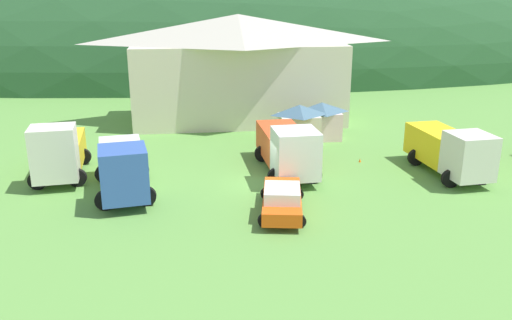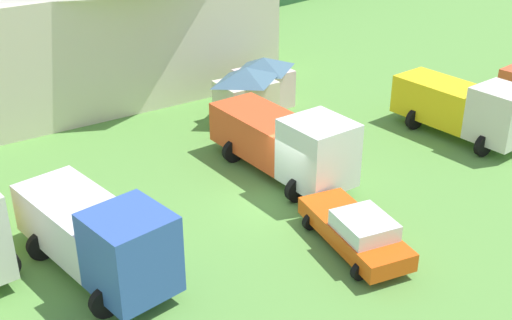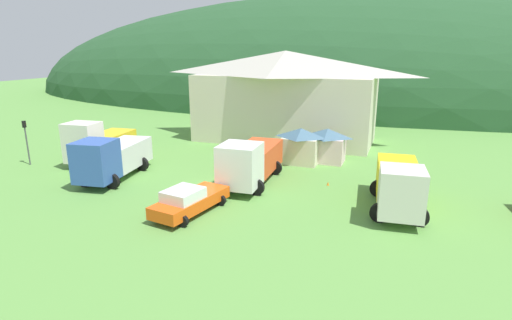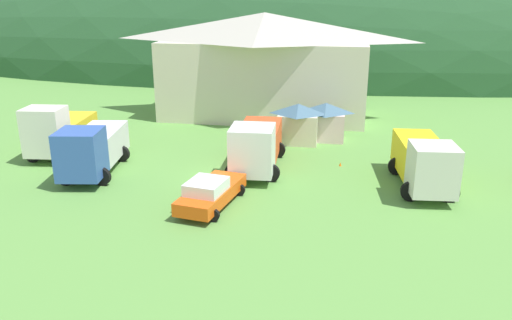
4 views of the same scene
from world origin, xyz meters
TOP-DOWN VIEW (x-y plane):
  - ground_plane at (0.00, 0.00)m, footprint 200.00×200.00m
  - forested_hill_backdrop at (0.00, 57.22)m, footprint 141.14×60.00m
  - depot_building at (0.08, 16.26)m, footprint 19.39×8.67m
  - play_shed_cream at (3.95, 8.14)m, footprint 3.19×2.43m
  - play_shed_pink at (5.94, 9.36)m, footprint 3.13×2.47m
  - heavy_rig_striped at (-12.31, 2.39)m, footprint 3.79×7.22m
  - box_truck_blue at (-8.05, -1.00)m, footprint 3.94×7.72m
  - heavy_rig_white at (1.91, 1.60)m, footprint 3.59×8.03m
  - flatbed_truck_yellow at (12.00, -0.01)m, footprint 3.55×7.26m
  - service_pickup_orange at (0.52, -4.74)m, footprint 2.99×5.59m
  - traffic_light_west at (-17.26, -0.26)m, footprint 0.20×0.32m
  - traffic_cone_near_pickup at (7.25, 3.23)m, footprint 0.36×0.36m

SIDE VIEW (x-z plane):
  - ground_plane at x=0.00m, z-range 0.00..0.00m
  - forested_hill_backdrop at x=0.00m, z-range -19.25..19.25m
  - traffic_cone_near_pickup at x=7.25m, z-range -0.25..0.25m
  - service_pickup_orange at x=0.52m, z-range 0.00..1.66m
  - play_shed_pink at x=5.94m, z-range 0.04..2.95m
  - play_shed_cream at x=3.95m, z-range 0.05..3.07m
  - flatbed_truck_yellow at x=12.00m, z-range 0.09..3.31m
  - box_truck_blue at x=-8.05m, z-range 0.03..3.40m
  - heavy_rig_white at x=1.91m, z-range 0.03..3.43m
  - heavy_rig_striped at x=-12.31m, z-range -0.13..3.62m
  - traffic_light_west at x=-17.26m, z-range 0.45..4.18m
  - depot_building at x=0.08m, z-range 0.14..9.36m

